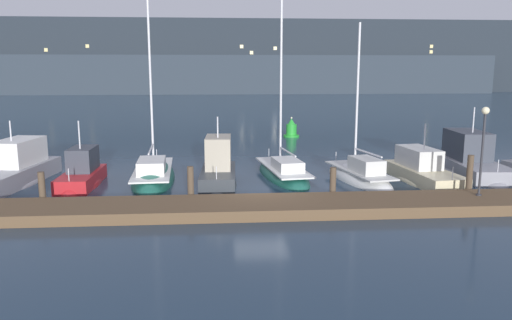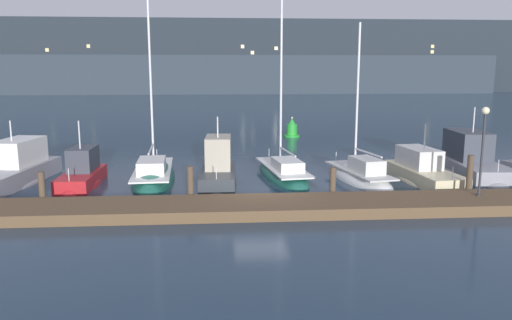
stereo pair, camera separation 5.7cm
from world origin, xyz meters
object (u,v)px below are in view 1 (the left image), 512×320
at_px(sailboat_berth_6, 283,174).
at_px(motorboat_berth_9, 470,166).
at_px(motorboat_berth_3, 82,180).
at_px(motorboat_berth_5, 218,176).
at_px(sailboat_berth_7, 359,178).
at_px(motorboat_berth_2, 14,175).
at_px(channel_buoy, 291,130).
at_px(dock_lamppost, 483,136).
at_px(motorboat_berth_8, 422,176).
at_px(sailboat_berth_4, 153,178).

xyz_separation_m(sailboat_berth_6, motorboat_berth_9, (10.64, 0.01, 0.33)).
bearing_deg(sailboat_berth_6, motorboat_berth_3, -173.06).
distance_m(motorboat_berth_3, motorboat_berth_5, 6.94).
bearing_deg(motorboat_berth_5, sailboat_berth_7, 3.14).
height_order(motorboat_berth_2, motorboat_berth_5, motorboat_berth_5).
xyz_separation_m(motorboat_berth_2, sailboat_berth_7, (18.00, -0.88, -0.31)).
distance_m(sailboat_berth_6, channel_buoy, 16.28).
bearing_deg(channel_buoy, motorboat_berth_3, -127.58).
relative_size(motorboat_berth_2, dock_lamppost, 1.95).
distance_m(motorboat_berth_2, motorboat_berth_9, 24.76).
height_order(motorboat_berth_3, sailboat_berth_6, sailboat_berth_6).
bearing_deg(motorboat_berth_8, sailboat_berth_4, 173.61).
relative_size(motorboat_berth_2, motorboat_berth_9, 1.01).
xyz_separation_m(motorboat_berth_3, dock_lamppost, (18.13, -5.26, 2.73)).
xyz_separation_m(motorboat_berth_2, dock_lamppost, (21.75, -6.07, 2.58)).
relative_size(motorboat_berth_3, motorboat_berth_8, 0.77).
bearing_deg(motorboat_berth_9, motorboat_berth_5, -172.91).
xyz_separation_m(motorboat_berth_2, sailboat_berth_6, (14.11, 0.47, -0.32)).
bearing_deg(motorboat_berth_3, motorboat_berth_9, 3.48).
distance_m(sailboat_berth_7, motorboat_berth_9, 6.89).
distance_m(motorboat_berth_8, dock_lamppost, 5.49).
bearing_deg(sailboat_berth_7, channel_buoy, 93.49).
xyz_separation_m(sailboat_berth_6, motorboat_berth_8, (7.14, -1.79, 0.20)).
bearing_deg(motorboat_berth_5, motorboat_berth_2, 173.02).
height_order(motorboat_berth_3, sailboat_berth_7, sailboat_berth_7).
height_order(motorboat_berth_2, sailboat_berth_4, sailboat_berth_4).
height_order(sailboat_berth_4, dock_lamppost, sailboat_berth_4).
relative_size(sailboat_berth_7, channel_buoy, 5.14).
distance_m(motorboat_berth_3, sailboat_berth_4, 3.61).
xyz_separation_m(motorboat_berth_3, sailboat_berth_6, (10.48, 1.28, -0.17)).
relative_size(sailboat_berth_7, dock_lamppost, 2.32).
relative_size(motorboat_berth_5, sailboat_berth_6, 0.48).
bearing_deg(motorboat_berth_2, channel_buoy, 44.24).
relative_size(motorboat_berth_2, motorboat_berth_8, 1.16).
bearing_deg(motorboat_berth_8, channel_buoy, 103.58).
distance_m(motorboat_berth_5, motorboat_berth_8, 10.70).
relative_size(motorboat_berth_5, sailboat_berth_7, 0.59).
distance_m(motorboat_berth_3, sailboat_berth_6, 10.56).
height_order(motorboat_berth_3, motorboat_berth_8, motorboat_berth_3).
distance_m(motorboat_berth_5, motorboat_berth_9, 14.31).
bearing_deg(sailboat_berth_7, motorboat_berth_3, 179.71).
height_order(motorboat_berth_3, motorboat_berth_9, motorboat_berth_9).
bearing_deg(motorboat_berth_3, channel_buoy, 52.42).
xyz_separation_m(sailboat_berth_4, motorboat_berth_5, (3.48, -1.55, 0.38)).
bearing_deg(sailboat_berth_6, motorboat_berth_9, 0.04).
xyz_separation_m(motorboat_berth_9, dock_lamppost, (-3.00, -6.54, 2.58)).
bearing_deg(dock_lamppost, motorboat_berth_5, 156.90).
bearing_deg(motorboat_berth_2, sailboat_berth_4, 2.13).
bearing_deg(motorboat_berth_3, motorboat_berth_5, -3.99).
bearing_deg(sailboat_berth_7, motorboat_berth_2, 177.20).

